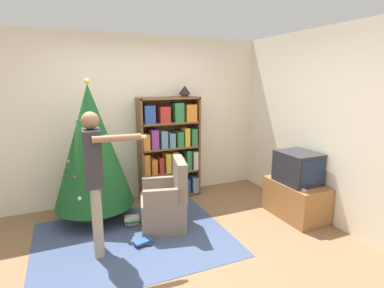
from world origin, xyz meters
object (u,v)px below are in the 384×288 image
Objects in this scene: bookshelf at (169,150)px; table_lamp at (185,90)px; christmas_tree at (92,147)px; standing_person at (95,173)px; television at (298,168)px; armchair at (166,204)px.

table_lamp is at bearing 2.55° from bookshelf.
christmas_tree is (-1.22, -0.37, 0.25)m from bookshelf.
christmas_tree is 1.21× the size of standing_person.
armchair is (-1.79, 0.42, -0.40)m from television.
standing_person is 8.00× the size of table_lamp.
standing_person is (-0.88, -0.27, 0.62)m from armchair.
bookshelf reaches higher than standing_person.
christmas_tree is 0.91m from standing_person.
bookshelf is 3.04× the size of television.
table_lamp is (1.56, 1.29, 0.80)m from standing_person.
table_lamp is (0.69, 1.02, 1.43)m from armchair.
table_lamp reaches higher than television.
television is 2.69m from standing_person.
armchair is at bearing -124.03° from table_lamp.
christmas_tree reaches higher than bookshelf.
television is 1.89m from armchair.
christmas_tree is 9.69× the size of table_lamp.
television is at bearing -45.77° from bookshelf.
table_lamp is at bearing 159.20° from armchair.
bookshelf is 8.23× the size of table_lamp.
standing_person is at bearing -140.61° from table_lamp.
bookshelf is 0.85× the size of christmas_tree.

